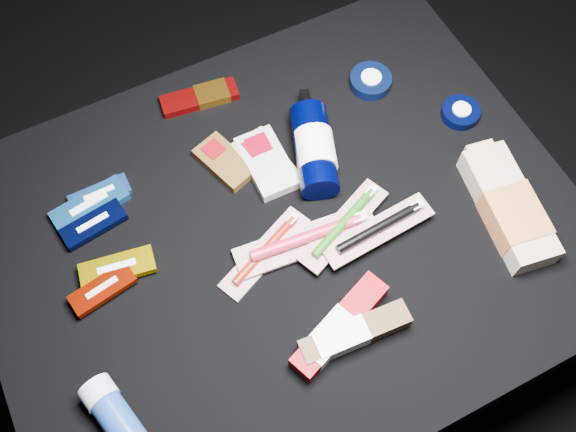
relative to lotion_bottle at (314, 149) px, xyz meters
name	(u,v)px	position (x,y,z in m)	size (l,w,h in m)	color
ground	(284,306)	(-0.11, -0.10, -0.43)	(3.00, 3.00, 0.00)	black
cloth_table	(283,273)	(-0.11, -0.10, -0.23)	(0.98, 0.78, 0.40)	black
luna_bar_0	(90,206)	(-0.38, 0.09, -0.03)	(0.14, 0.07, 0.02)	#1B69B3
luna_bar_1	(100,195)	(-0.36, 0.10, -0.02)	(0.10, 0.04, 0.01)	#204FAB
luna_bar_2	(94,224)	(-0.39, 0.05, -0.02)	(0.11, 0.05, 0.01)	black
luna_bar_3	(118,268)	(-0.38, -0.05, -0.02)	(0.12, 0.06, 0.02)	#B19300
luna_bar_4	(103,289)	(-0.41, -0.07, -0.02)	(0.11, 0.06, 0.01)	#871402
clif_bar_0	(223,160)	(-0.14, 0.07, -0.02)	(0.09, 0.12, 0.02)	#4E3111
clif_bar_1	(266,160)	(-0.08, 0.03, -0.02)	(0.07, 0.13, 0.02)	#B1B0A9
clif_bar_2	(264,160)	(-0.08, 0.03, -0.02)	(0.08, 0.13, 0.02)	#8D824F
power_bar	(204,96)	(-0.12, 0.21, -0.03)	(0.15, 0.06, 0.02)	maroon
lotion_bottle	(314,149)	(0.00, 0.00, 0.00)	(0.12, 0.21, 0.07)	black
cream_tin_upper	(371,81)	(0.17, 0.10, -0.02)	(0.08, 0.08, 0.02)	black
cream_tin_lower	(460,112)	(0.28, -0.04, -0.02)	(0.07, 0.07, 0.02)	black
bodywash_bottle	(509,208)	(0.24, -0.24, -0.01)	(0.11, 0.24, 0.05)	tan
deodorant_stick	(115,416)	(-0.46, -0.26, -0.01)	(0.07, 0.13, 0.05)	navy
toothbrush_pack_0	(266,251)	(-0.15, -0.12, -0.03)	(0.19, 0.11, 0.02)	silver
toothbrush_pack_1	(308,238)	(-0.08, -0.14, -0.02)	(0.25, 0.08, 0.03)	silver
toothbrush_pack_2	(345,223)	(-0.02, -0.14, -0.01)	(0.19, 0.12, 0.02)	beige
toothbrush_pack_3	(379,228)	(0.03, -0.18, 0.00)	(0.20, 0.06, 0.02)	silver
toothpaste_carton_red	(336,330)	(-0.12, -0.29, -0.02)	(0.19, 0.11, 0.04)	#8C0006
toothpaste_carton_green	(350,335)	(-0.10, -0.31, -0.01)	(0.18, 0.05, 0.03)	#402A13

